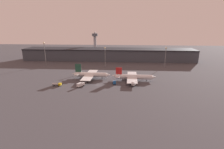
{
  "coord_description": "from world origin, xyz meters",
  "views": [
    {
      "loc": [
        21.01,
        -136.36,
        48.71
      ],
      "look_at": [
        11.1,
        12.48,
        6.0
      ],
      "focal_mm": 28.0,
      "sensor_mm": 36.0,
      "label": 1
    }
  ],
  "objects_px": {
    "airplane_0": "(91,75)",
    "service_vehicle_0": "(57,84)",
    "service_vehicle_2": "(81,84)",
    "airplane_1": "(133,77)",
    "control_tower": "(95,42)",
    "service_vehicle_1": "(134,83)",
    "service_vehicle_3": "(114,82)"
  },
  "relations": [
    {
      "from": "airplane_0",
      "to": "service_vehicle_0",
      "type": "xyz_separation_m",
      "value": [
        -23.9,
        -22.96,
        -2.08
      ]
    },
    {
      "from": "service_vehicle_0",
      "to": "service_vehicle_2",
      "type": "distance_m",
      "value": 19.81
    },
    {
      "from": "service_vehicle_0",
      "to": "service_vehicle_2",
      "type": "bearing_deg",
      "value": -3.4
    },
    {
      "from": "airplane_0",
      "to": "service_vehicle_3",
      "type": "xyz_separation_m",
      "value": [
        22.83,
        -15.39,
        -1.82
      ]
    },
    {
      "from": "airplane_0",
      "to": "service_vehicle_0",
      "type": "height_order",
      "value": "airplane_0"
    },
    {
      "from": "airplane_0",
      "to": "service_vehicle_3",
      "type": "relative_size",
      "value": 7.06
    },
    {
      "from": "airplane_0",
      "to": "service_vehicle_0",
      "type": "relative_size",
      "value": 5.17
    },
    {
      "from": "service_vehicle_1",
      "to": "service_vehicle_0",
      "type": "bearing_deg",
      "value": 119.91
    },
    {
      "from": "service_vehicle_0",
      "to": "airplane_1",
      "type": "bearing_deg",
      "value": 14.33
    },
    {
      "from": "service_vehicle_3",
      "to": "control_tower",
      "type": "xyz_separation_m",
      "value": [
        -38.75,
        141.89,
        20.41
      ]
    },
    {
      "from": "service_vehicle_2",
      "to": "control_tower",
      "type": "xyz_separation_m",
      "value": [
        -11.82,
        149.93,
        20.28
      ]
    },
    {
      "from": "service_vehicle_3",
      "to": "control_tower",
      "type": "distance_m",
      "value": 148.49
    },
    {
      "from": "airplane_0",
      "to": "service_vehicle_1",
      "type": "xyz_separation_m",
      "value": [
        39.83,
        -17.29,
        -1.46
      ]
    },
    {
      "from": "airplane_0",
      "to": "control_tower",
      "type": "xyz_separation_m",
      "value": [
        -15.92,
        126.49,
        18.59
      ]
    },
    {
      "from": "service_vehicle_2",
      "to": "control_tower",
      "type": "relative_size",
      "value": 0.2
    },
    {
      "from": "control_tower",
      "to": "service_vehicle_0",
      "type": "bearing_deg",
      "value": -93.06
    },
    {
      "from": "control_tower",
      "to": "airplane_1",
      "type": "bearing_deg",
      "value": -67.02
    },
    {
      "from": "service_vehicle_1",
      "to": "airplane_0",
      "type": "bearing_deg",
      "value": 91.36
    },
    {
      "from": "airplane_1",
      "to": "service_vehicle_2",
      "type": "xyz_separation_m",
      "value": [
        -43.65,
        -19.11,
        -1.58
      ]
    },
    {
      "from": "service_vehicle_0",
      "to": "service_vehicle_2",
      "type": "xyz_separation_m",
      "value": [
        19.8,
        -0.47,
        0.39
      ]
    },
    {
      "from": "airplane_0",
      "to": "service_vehicle_2",
      "type": "relative_size",
      "value": 4.93
    },
    {
      "from": "airplane_0",
      "to": "service_vehicle_2",
      "type": "height_order",
      "value": "airplane_0"
    },
    {
      "from": "airplane_1",
      "to": "service_vehicle_2",
      "type": "bearing_deg",
      "value": -154.35
    },
    {
      "from": "service_vehicle_2",
      "to": "service_vehicle_3",
      "type": "relative_size",
      "value": 1.43
    },
    {
      "from": "airplane_1",
      "to": "service_vehicle_2",
      "type": "height_order",
      "value": "airplane_1"
    },
    {
      "from": "airplane_0",
      "to": "service_vehicle_0",
      "type": "bearing_deg",
      "value": -134.15
    },
    {
      "from": "airplane_0",
      "to": "airplane_1",
      "type": "relative_size",
      "value": 0.92
    },
    {
      "from": "service_vehicle_1",
      "to": "control_tower",
      "type": "distance_m",
      "value": 155.51
    },
    {
      "from": "service_vehicle_3",
      "to": "control_tower",
      "type": "bearing_deg",
      "value": -175.08
    },
    {
      "from": "service_vehicle_2",
      "to": "airplane_0",
      "type": "bearing_deg",
      "value": 20.86
    },
    {
      "from": "airplane_0",
      "to": "control_tower",
      "type": "relative_size",
      "value": 0.99
    },
    {
      "from": "service_vehicle_0",
      "to": "airplane_0",
      "type": "bearing_deg",
      "value": 41.81
    }
  ]
}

